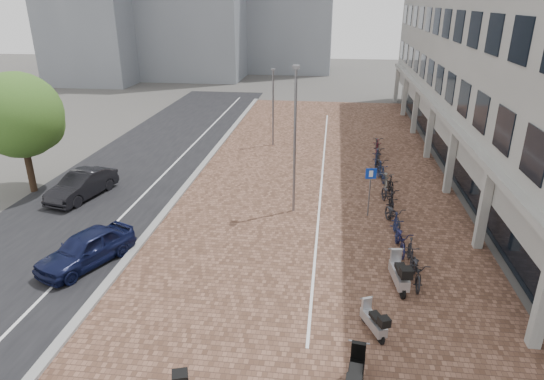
{
  "coord_description": "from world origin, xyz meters",
  "views": [
    {
      "loc": [
        2.59,
        -14.04,
        9.52
      ],
      "look_at": [
        0.0,
        6.0,
        1.3
      ],
      "focal_mm": 31.05,
      "sensor_mm": 36.0,
      "label": 1
    }
  ],
  "objects_px": {
    "car_navy": "(86,249)",
    "car_dark": "(82,185)",
    "scooter_mid": "(355,377)",
    "scooter_back": "(374,320)",
    "parking_sign": "(370,185)",
    "scooter_front": "(399,273)"
  },
  "relations": [
    {
      "from": "scooter_back",
      "to": "car_navy",
      "type": "bearing_deg",
      "value": 141.48
    },
    {
      "from": "car_navy",
      "to": "scooter_mid",
      "type": "relative_size",
      "value": 2.21
    },
    {
      "from": "car_navy",
      "to": "scooter_back",
      "type": "relative_size",
      "value": 2.77
    },
    {
      "from": "car_dark",
      "to": "scooter_back",
      "type": "height_order",
      "value": "car_dark"
    },
    {
      "from": "car_dark",
      "to": "scooter_front",
      "type": "height_order",
      "value": "car_dark"
    },
    {
      "from": "scooter_back",
      "to": "parking_sign",
      "type": "distance_m",
      "value": 8.58
    },
    {
      "from": "scooter_front",
      "to": "scooter_mid",
      "type": "bearing_deg",
      "value": -115.26
    },
    {
      "from": "scooter_front",
      "to": "parking_sign",
      "type": "height_order",
      "value": "parking_sign"
    },
    {
      "from": "car_dark",
      "to": "scooter_mid",
      "type": "distance_m",
      "value": 17.7
    },
    {
      "from": "scooter_mid",
      "to": "car_dark",
      "type": "bearing_deg",
      "value": 147.24
    },
    {
      "from": "scooter_back",
      "to": "scooter_mid",
      "type": "bearing_deg",
      "value": -128.36
    },
    {
      "from": "scooter_mid",
      "to": "parking_sign",
      "type": "distance_m",
      "value": 11.15
    },
    {
      "from": "car_dark",
      "to": "scooter_back",
      "type": "xyz_separation_m",
      "value": [
        14.1,
        -8.94,
        -0.19
      ]
    },
    {
      "from": "scooter_front",
      "to": "parking_sign",
      "type": "xyz_separation_m",
      "value": [
        -0.71,
        5.9,
        0.98
      ]
    },
    {
      "from": "scooter_back",
      "to": "parking_sign",
      "type": "height_order",
      "value": "parking_sign"
    },
    {
      "from": "car_dark",
      "to": "scooter_mid",
      "type": "height_order",
      "value": "car_dark"
    },
    {
      "from": "scooter_front",
      "to": "scooter_back",
      "type": "height_order",
      "value": "scooter_front"
    },
    {
      "from": "car_navy",
      "to": "scooter_front",
      "type": "height_order",
      "value": "car_navy"
    },
    {
      "from": "car_navy",
      "to": "scooter_front",
      "type": "distance_m",
      "value": 11.71
    },
    {
      "from": "car_navy",
      "to": "parking_sign",
      "type": "xyz_separation_m",
      "value": [
        10.99,
        5.77,
        0.94
      ]
    },
    {
      "from": "car_navy",
      "to": "car_dark",
      "type": "relative_size",
      "value": 0.96
    },
    {
      "from": "scooter_front",
      "to": "scooter_back",
      "type": "bearing_deg",
      "value": -119.08
    }
  ]
}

